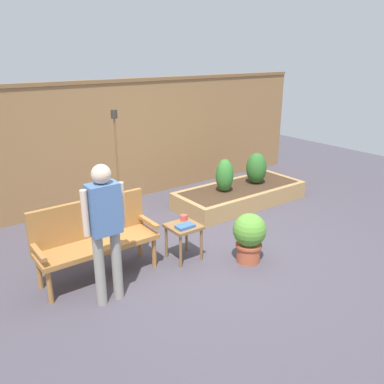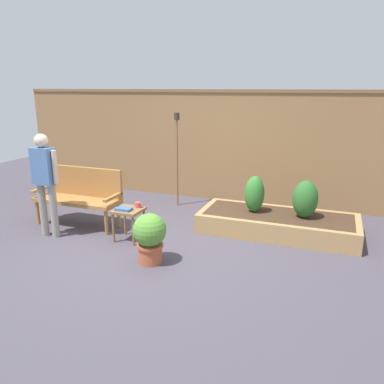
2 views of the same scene
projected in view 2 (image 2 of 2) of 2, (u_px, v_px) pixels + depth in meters
ground_plane at (150, 245)px, 5.44m from camera, size 14.00×14.00×0.00m
fence_back at (208, 145)px, 7.49m from camera, size 8.40×0.14×2.16m
garden_bench at (80, 192)px, 6.16m from camera, size 1.44×0.48×0.94m
side_table at (129, 214)px, 5.53m from camera, size 0.40×0.40×0.48m
cup_on_table at (138, 205)px, 5.58m from camera, size 0.12×0.09×0.08m
book_on_table at (124, 209)px, 5.44m from camera, size 0.23×0.14×0.04m
potted_boxwood at (150, 235)px, 4.81m from camera, size 0.43×0.43×0.66m
raised_planter_bed at (277, 223)px, 5.87m from camera, size 2.40×1.00×0.30m
shrub_near_bench at (254, 194)px, 5.89m from camera, size 0.31×0.31×0.57m
shrub_far_corner at (305, 199)px, 5.63m from camera, size 0.37×0.37×0.57m
tiki_torch at (177, 143)px, 6.97m from camera, size 0.10×0.10×1.75m
person_by_bench at (45, 176)px, 5.54m from camera, size 0.47×0.20×1.56m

